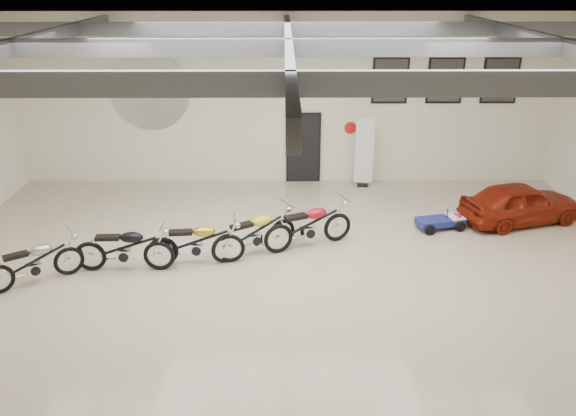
{
  "coord_description": "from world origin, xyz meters",
  "views": [
    {
      "loc": [
        -0.08,
        -10.43,
        6.03
      ],
      "look_at": [
        0.0,
        1.2,
        1.1
      ],
      "focal_mm": 35.0,
      "sensor_mm": 36.0,
      "label": 1
    }
  ],
  "objects_px": {
    "motorcycle_gold": "(196,241)",
    "go_kart": "(445,218)",
    "banner_stand": "(364,154)",
    "vintage_car": "(521,203)",
    "motorcycle_silver": "(33,262)",
    "motorcycle_black": "(124,247)",
    "motorcycle_red": "(309,224)",
    "motorcycle_yellow": "(254,232)"
  },
  "relations": [
    {
      "from": "motorcycle_gold",
      "to": "go_kart",
      "type": "bearing_deg",
      "value": 12.1
    },
    {
      "from": "banner_stand",
      "to": "vintage_car",
      "type": "height_order",
      "value": "banner_stand"
    },
    {
      "from": "go_kart",
      "to": "motorcycle_silver",
      "type": "bearing_deg",
      "value": -177.73
    },
    {
      "from": "motorcycle_black",
      "to": "vintage_car",
      "type": "relative_size",
      "value": 0.67
    },
    {
      "from": "motorcycle_red",
      "to": "motorcycle_gold",
      "type": "bearing_deg",
      "value": 174.46
    },
    {
      "from": "banner_stand",
      "to": "vintage_car",
      "type": "xyz_separation_m",
      "value": [
        3.71,
        -2.66,
        -0.48
      ]
    },
    {
      "from": "motorcycle_gold",
      "to": "go_kart",
      "type": "xyz_separation_m",
      "value": [
        6.0,
        1.83,
        -0.28
      ]
    },
    {
      "from": "motorcycle_red",
      "to": "motorcycle_black",
      "type": "bearing_deg",
      "value": 171.75
    },
    {
      "from": "banner_stand",
      "to": "motorcycle_black",
      "type": "height_order",
      "value": "banner_stand"
    },
    {
      "from": "motorcycle_gold",
      "to": "motorcycle_yellow",
      "type": "xyz_separation_m",
      "value": [
        1.26,
        0.45,
        0.01
      ]
    },
    {
      "from": "motorcycle_silver",
      "to": "vintage_car",
      "type": "bearing_deg",
      "value": -18.7
    },
    {
      "from": "go_kart",
      "to": "motorcycle_red",
      "type": "bearing_deg",
      "value": -177.75
    },
    {
      "from": "motorcycle_gold",
      "to": "motorcycle_yellow",
      "type": "relative_size",
      "value": 0.99
    },
    {
      "from": "motorcycle_gold",
      "to": "motorcycle_silver",
      "type": "bearing_deg",
      "value": -170.16
    },
    {
      "from": "motorcycle_silver",
      "to": "motorcycle_gold",
      "type": "bearing_deg",
      "value": -19.12
    },
    {
      "from": "motorcycle_black",
      "to": "banner_stand",
      "type": "bearing_deg",
      "value": 40.53
    },
    {
      "from": "banner_stand",
      "to": "go_kart",
      "type": "bearing_deg",
      "value": -54.63
    },
    {
      "from": "motorcycle_yellow",
      "to": "motorcycle_silver",
      "type": "bearing_deg",
      "value": 164.3
    },
    {
      "from": "motorcycle_red",
      "to": "motorcycle_yellow",
      "type": "bearing_deg",
      "value": 172.76
    },
    {
      "from": "go_kart",
      "to": "vintage_car",
      "type": "bearing_deg",
      "value": -3.72
    },
    {
      "from": "motorcycle_yellow",
      "to": "motorcycle_red",
      "type": "xyz_separation_m",
      "value": [
        1.25,
        0.37,
        0.02
      ]
    },
    {
      "from": "motorcycle_silver",
      "to": "vintage_car",
      "type": "height_order",
      "value": "vintage_car"
    },
    {
      "from": "motorcycle_silver",
      "to": "motorcycle_yellow",
      "type": "height_order",
      "value": "motorcycle_yellow"
    },
    {
      "from": "banner_stand",
      "to": "go_kart",
      "type": "relative_size",
      "value": 1.38
    },
    {
      "from": "banner_stand",
      "to": "go_kart",
      "type": "height_order",
      "value": "banner_stand"
    },
    {
      "from": "banner_stand",
      "to": "motorcycle_gold",
      "type": "distance_m",
      "value": 6.52
    },
    {
      "from": "banner_stand",
      "to": "motorcycle_red",
      "type": "distance_m",
      "value": 4.45
    },
    {
      "from": "motorcycle_red",
      "to": "go_kart",
      "type": "height_order",
      "value": "motorcycle_red"
    },
    {
      "from": "motorcycle_black",
      "to": "motorcycle_gold",
      "type": "distance_m",
      "value": 1.54
    },
    {
      "from": "motorcycle_black",
      "to": "motorcycle_gold",
      "type": "xyz_separation_m",
      "value": [
        1.51,
        0.29,
        -0.01
      ]
    },
    {
      "from": "motorcycle_black",
      "to": "vintage_car",
      "type": "distance_m",
      "value": 9.86
    },
    {
      "from": "motorcycle_red",
      "to": "vintage_car",
      "type": "relative_size",
      "value": 0.7
    },
    {
      "from": "banner_stand",
      "to": "motorcycle_silver",
      "type": "xyz_separation_m",
      "value": [
        -7.55,
        -5.71,
        -0.5
      ]
    },
    {
      "from": "motorcycle_yellow",
      "to": "go_kart",
      "type": "bearing_deg",
      "value": -15.62
    },
    {
      "from": "banner_stand",
      "to": "motorcycle_black",
      "type": "relative_size",
      "value": 0.96
    },
    {
      "from": "motorcycle_yellow",
      "to": "vintage_car",
      "type": "relative_size",
      "value": 0.68
    },
    {
      "from": "motorcycle_red",
      "to": "go_kart",
      "type": "bearing_deg",
      "value": -7.45
    },
    {
      "from": "vintage_car",
      "to": "motorcycle_black",
      "type": "bearing_deg",
      "value": 88.76
    },
    {
      "from": "motorcycle_black",
      "to": "motorcycle_red",
      "type": "xyz_separation_m",
      "value": [
        4.02,
        1.1,
        0.02
      ]
    },
    {
      "from": "motorcycle_silver",
      "to": "motorcycle_red",
      "type": "xyz_separation_m",
      "value": [
        5.74,
        1.67,
        0.06
      ]
    },
    {
      "from": "motorcycle_black",
      "to": "motorcycle_silver",
      "type": "bearing_deg",
      "value": -162.78
    },
    {
      "from": "motorcycle_black",
      "to": "motorcycle_red",
      "type": "bearing_deg",
      "value": 14.47
    }
  ]
}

